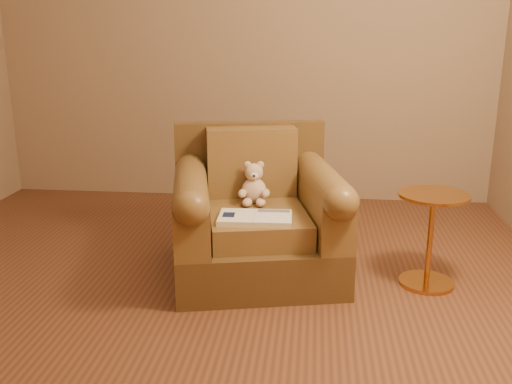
# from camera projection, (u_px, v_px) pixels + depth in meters

# --- Properties ---
(floor) EXTENTS (4.00, 4.00, 0.00)m
(floor) POSITION_uv_depth(u_px,v_px,m) (197.00, 303.00, 2.95)
(floor) COLOR brown
(floor) RESTS_ON ground
(armchair) EXTENTS (1.08, 1.05, 0.82)m
(armchair) POSITION_uv_depth(u_px,v_px,m) (256.00, 219.00, 3.27)
(armchair) COLOR #543A1C
(armchair) RESTS_ON floor
(teddy_bear) EXTENTS (0.18, 0.20, 0.25)m
(teddy_bear) POSITION_uv_depth(u_px,v_px,m) (254.00, 187.00, 3.30)
(teddy_bear) COLOR #D5AC95
(teddy_bear) RESTS_ON armchair
(guidebook) EXTENTS (0.39, 0.25, 0.03)m
(guidebook) POSITION_uv_depth(u_px,v_px,m) (255.00, 218.00, 3.00)
(guidebook) COLOR beige
(guidebook) RESTS_ON armchair
(side_table) EXTENTS (0.38, 0.38, 0.53)m
(side_table) POSITION_uv_depth(u_px,v_px,m) (430.00, 237.00, 3.09)
(side_table) COLOR #C07E34
(side_table) RESTS_ON floor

